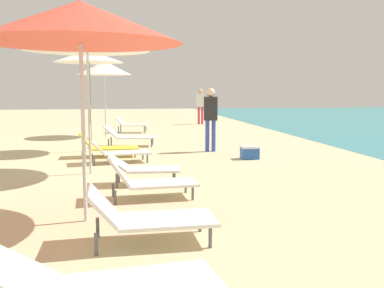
{
  "coord_description": "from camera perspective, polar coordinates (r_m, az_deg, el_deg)",
  "views": [
    {
      "loc": [
        1.02,
        1.52,
        1.67
      ],
      "look_at": [
        1.8,
        6.53,
        1.04
      ],
      "focal_mm": 41.62,
      "sensor_mm": 36.0,
      "label": 1
    }
  ],
  "objects": [
    {
      "name": "lounger_fifth_inland",
      "position": [
        11.27,
        -10.83,
        -0.25
      ],
      "size": [
        1.46,
        0.68,
        0.62
      ],
      "rotation": [
        0.0,
        0.0,
        0.02
      ],
      "color": "yellow",
      "rests_on": "ground"
    },
    {
      "name": "lounger_fourth_shoreside",
      "position": [
        10.29,
        -9.55,
        -0.89
      ],
      "size": [
        1.48,
        0.83,
        0.58
      ],
      "rotation": [
        0.0,
        0.0,
        0.16
      ],
      "color": "white",
      "rests_on": "ground"
    },
    {
      "name": "person_walking_near",
      "position": [
        11.94,
        2.4,
        3.98
      ],
      "size": [
        0.39,
        0.27,
        1.7
      ],
      "rotation": [
        0.0,
        0.0,
        1.43
      ],
      "color": "#334CB2",
      "rests_on": "ground"
    },
    {
      "name": "umbrella_farthest",
      "position": [
        16.15,
        -11.17,
        9.52
      ],
      "size": [
        1.9,
        1.9,
        2.71
      ],
      "color": "silver",
      "rests_on": "ground"
    },
    {
      "name": "umbrella_fourth",
      "position": [
        9.02,
        -13.32,
        13.58
      ],
      "size": [
        2.41,
        2.41,
        3.12
      ],
      "color": "silver",
      "rests_on": "ground"
    },
    {
      "name": "lounger_third_inland",
      "position": [
        4.92,
        -5.67,
        -9.18
      ],
      "size": [
        1.39,
        0.69,
        0.63
      ],
      "rotation": [
        0.0,
        0.0,
        0.03
      ],
      "color": "white",
      "rests_on": "ground"
    },
    {
      "name": "cooler_box",
      "position": [
        10.82,
        7.4,
        -1.08
      ],
      "size": [
        0.42,
        0.34,
        0.31
      ],
      "color": "#2659B2",
      "rests_on": "ground"
    },
    {
      "name": "lounger_farthest_shoreside",
      "position": [
        17.37,
        -7.8,
        2.53
      ],
      "size": [
        1.3,
        0.78,
        0.59
      ],
      "rotation": [
        0.0,
        0.0,
        -0.17
      ],
      "color": "white",
      "rests_on": "ground"
    },
    {
      "name": "person_walking_mid",
      "position": [
        21.43,
        1.1,
        5.32
      ],
      "size": [
        0.36,
        0.23,
        1.7
      ],
      "rotation": [
        0.0,
        0.0,
        4.73
      ],
      "color": "#D8334C",
      "rests_on": "ground"
    },
    {
      "name": "lounger_second_shoreside",
      "position": [
        3.48,
        -10.65,
        -17.16
      ],
      "size": [
        1.7,
        0.83,
        0.51
      ],
      "rotation": [
        0.0,
        0.0,
        0.12
      ],
      "color": "white",
      "rests_on": "ground"
    },
    {
      "name": "umbrella_fifth",
      "position": [
        12.29,
        -13.11,
        10.86
      ],
      "size": [
        1.85,
        1.85,
        2.76
      ],
      "color": "olive",
      "rests_on": "ground"
    },
    {
      "name": "lounger_fourth_inland",
      "position": [
        7.88,
        -6.27,
        -3.07
      ],
      "size": [
        1.29,
        0.65,
        0.52
      ],
      "rotation": [
        0.0,
        0.0,
        -0.07
      ],
      "color": "white",
      "rests_on": "ground"
    },
    {
      "name": "lounger_third_shoreside",
      "position": [
        6.86,
        -5.43,
        -4.67
      ],
      "size": [
        1.36,
        0.7,
        0.63
      ],
      "rotation": [
        0.0,
        0.0,
        0.08
      ],
      "color": "white",
      "rests_on": "ground"
    },
    {
      "name": "lounger_fifth_shoreside",
      "position": [
        13.23,
        -8.06,
        1.05
      ],
      "size": [
        1.55,
        0.78,
        0.61
      ],
      "rotation": [
        0.0,
        0.0,
        -0.13
      ],
      "color": "white",
      "rests_on": "ground"
    },
    {
      "name": "umbrella_third",
      "position": [
        5.73,
        -14.16,
        14.89
      ],
      "size": [
        2.5,
        2.5,
        2.79
      ],
      "color": "silver",
      "rests_on": "ground"
    }
  ]
}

